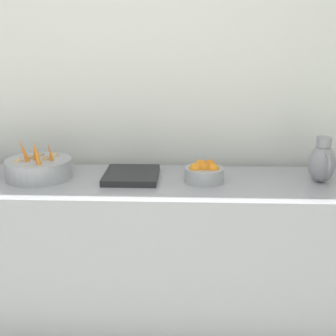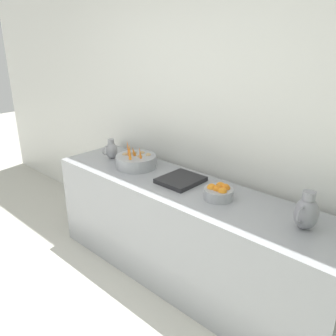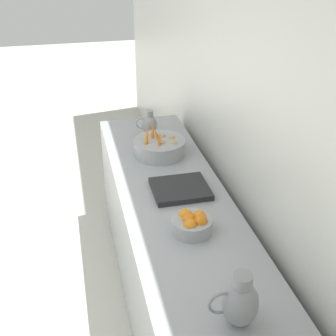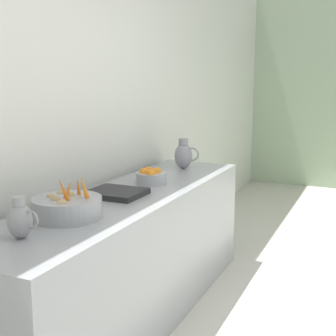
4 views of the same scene
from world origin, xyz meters
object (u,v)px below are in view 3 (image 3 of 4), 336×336
(orange_bowl, at_px, (192,223))
(metal_pitcher_short, at_px, (149,124))
(vegetable_colander, at_px, (159,147))
(metal_pitcher_tall, at_px, (240,302))

(orange_bowl, height_order, metal_pitcher_short, metal_pitcher_short)
(vegetable_colander, relative_size, metal_pitcher_short, 1.87)
(vegetable_colander, relative_size, metal_pitcher_tall, 1.44)
(orange_bowl, distance_m, metal_pitcher_tall, 0.64)
(orange_bowl, xyz_separation_m, metal_pitcher_short, (-0.02, -1.28, 0.04))
(metal_pitcher_tall, bearing_deg, vegetable_colander, -90.28)
(metal_pitcher_short, bearing_deg, orange_bowl, 89.13)
(orange_bowl, bearing_deg, metal_pitcher_short, -90.87)
(vegetable_colander, distance_m, metal_pitcher_tall, 1.57)
(metal_pitcher_tall, bearing_deg, metal_pitcher_short, -90.10)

